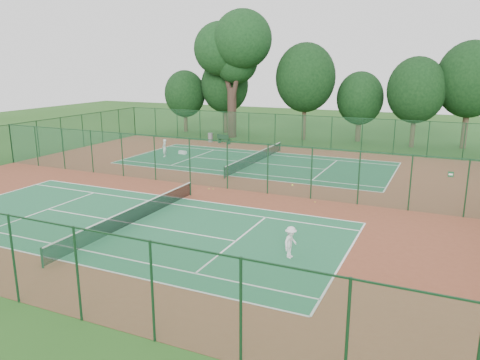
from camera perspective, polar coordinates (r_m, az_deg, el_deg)
name	(u,v)px	position (r m, az deg, el deg)	size (l,w,h in m)	color
ground	(209,186)	(34.27, -3.85, -0.79)	(120.00, 120.00, 0.00)	#234F18
red_pad	(209,186)	(34.27, -3.85, -0.78)	(40.00, 36.00, 0.01)	brown
court_near	(133,224)	(27.04, -12.96, -5.21)	(23.77, 10.97, 0.01)	#1F653E
court_far	(256,163)	(42.18, 1.95, 2.10)	(23.77, 10.97, 0.01)	#1B5633
fence_north	(289,131)	(50.18, 5.95, 5.99)	(40.00, 0.09, 3.50)	#184A28
fence_west	(11,144)	(46.68, -26.12, 4.01)	(0.09, 36.00, 3.50)	#1B532F
fence_divider	(208,163)	(33.86, -3.90, 2.09)	(40.00, 0.09, 3.50)	#184830
tennis_net_near	(132,215)	(26.88, -13.02, -4.14)	(0.10, 12.90, 0.97)	#153B23
tennis_net_far	(256,157)	(42.07, 1.96, 2.80)	(0.10, 12.90, 0.97)	#143721
player_near	(291,242)	(21.82, 6.19, -7.54)	(0.98, 0.56, 1.51)	silver
player_far	(164,148)	(45.41, -9.20, 3.88)	(0.62, 0.41, 1.69)	white
trash_bin	(210,138)	(53.48, -3.63, 5.19)	(0.56, 0.56, 1.02)	gray
bench	(224,139)	(52.22, -2.01, 5.02)	(1.76, 0.94, 1.04)	black
kit_bag	(183,152)	(46.63, -7.01, 3.35)	(0.85, 0.32, 0.32)	silver
stray_ball_a	(209,189)	(33.50, -3.80, -1.06)	(0.07, 0.07, 0.07)	#D0F238
stray_ball_b	(315,202)	(30.67, 9.14, -2.65)	(0.07, 0.07, 0.07)	yellow
stray_ball_c	(213,189)	(33.37, -3.27, -1.11)	(0.07, 0.07, 0.07)	gold
big_tree	(233,48)	(56.52, -0.84, 15.79)	(9.60, 7.03, 14.75)	#31211B
evergreen_row	(309,139)	(56.20, 8.44, 4.97)	(39.00, 5.00, 12.00)	black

